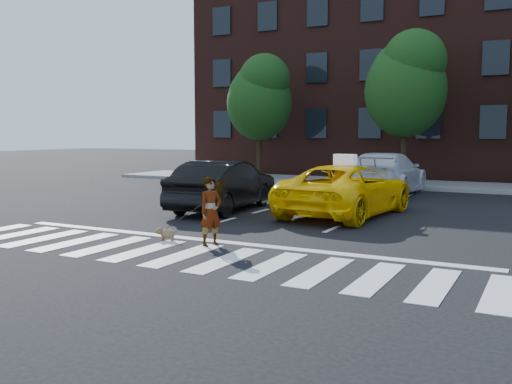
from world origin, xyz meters
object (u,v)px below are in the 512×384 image
taxi (347,190)px  woman (211,212)px  tree_mid (407,81)px  black_sedan (224,186)px  white_suv (386,174)px  tree_left (260,95)px  dog (166,233)px

taxi → woman: bearing=84.2°
tree_mid → black_sedan: tree_mid is taller
woman → tree_mid: bearing=20.7°
white_suv → woman: white_suv is taller
taxi → white_suv: size_ratio=0.94×
tree_mid → taxi: bearing=-86.6°
taxi → white_suv: white_suv is taller
taxi → woman: (-1.14, -5.90, -0.01)m
tree_left → taxi: (8.09, -10.00, -3.67)m
white_suv → tree_mid: bearing=-88.7°
tree_mid → white_suv: 5.50m
tree_left → dog: 17.43m
taxi → dog: 6.40m
tree_left → woman: 17.73m
tree_left → tree_mid: size_ratio=0.92×
dog → taxi: bearing=52.2°
taxi → white_suv: bearing=-80.7°
tree_mid → woman: tree_mid is taller
woman → dog: bearing=113.2°
tree_mid → tree_left: bearing=180.0°
taxi → white_suv: 6.23m
white_suv → dog: size_ratio=10.72×
taxi → black_sedan: size_ratio=1.13×
tree_left → tree_mid: bearing=-0.0°
tree_left → dog: (5.72, -15.91, -4.26)m
woman → taxi: bearing=11.7°
tree_mid → taxi: (0.59, -10.00, -4.08)m
white_suv → woman: bearing=86.1°
tree_mid → dog: (-1.78, -15.91, -4.67)m
tree_mid → taxi: tree_mid is taller
dog → white_suv: bearing=65.0°
dog → tree_left: bearing=93.8°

